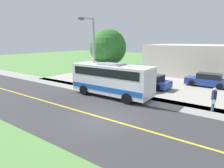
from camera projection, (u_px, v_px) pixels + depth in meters
name	position (u px, v px, depth m)	size (l,w,h in m)	color
ground_plane	(103.00, 118.00, 12.63)	(120.00, 120.00, 0.00)	#548442
road_surface	(103.00, 118.00, 12.63)	(8.00, 100.00, 0.01)	#333335
sidewalk	(140.00, 99.00, 16.77)	(2.40, 100.00, 0.01)	gray
parking_lot_surface	(195.00, 87.00, 20.82)	(14.00, 36.00, 0.01)	#9E9991
road_centre_line	(103.00, 118.00, 12.63)	(0.16, 100.00, 0.00)	gold
shuttle_bus_front	(112.00, 78.00, 17.24)	(2.62, 7.58, 2.97)	white
pedestrian_with_bags	(214.00, 98.00, 13.73)	(0.72, 0.34, 1.72)	#335972
street_light_pole	(93.00, 51.00, 18.42)	(1.97, 0.24, 7.02)	#9E9EA3
parked_car_near	(150.00, 81.00, 20.53)	(2.27, 4.53, 1.45)	navy
parked_car_far	(207.00, 80.00, 21.08)	(2.05, 4.42, 1.45)	navy
tree_curbside	(108.00, 48.00, 20.42)	(3.87, 3.87, 6.13)	brown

